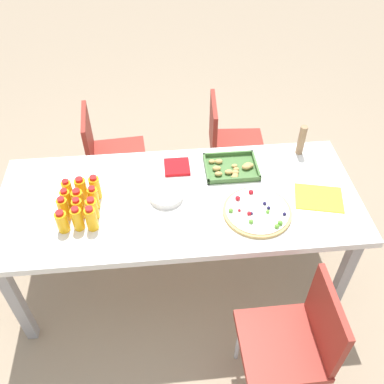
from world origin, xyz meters
TOP-DOWN VIEW (x-y plane):
  - ground_plane at (0.00, 0.00)m, footprint 12.00×12.00m
  - party_table at (0.00, 0.00)m, footprint 2.02×0.84m
  - chair_far_right at (0.42, 0.81)m, footprint 0.43×0.43m
  - chair_far_left at (-0.46, 0.76)m, footprint 0.43×0.43m
  - chair_near_right at (0.51, -0.76)m, footprint 0.40×0.40m
  - juice_bottle_0 at (-0.61, -0.18)m, footprint 0.06×0.06m
  - juice_bottle_1 at (-0.53, -0.17)m, footprint 0.06×0.06m
  - juice_bottle_2 at (-0.46, -0.18)m, footprint 0.06×0.06m
  - juice_bottle_3 at (-0.61, -0.10)m, footprint 0.06×0.06m
  - juice_bottle_4 at (-0.53, -0.10)m, footprint 0.05×0.05m
  - juice_bottle_5 at (-0.46, -0.10)m, footprint 0.06×0.06m
  - juice_bottle_6 at (-0.60, -0.02)m, footprint 0.05×0.05m
  - juice_bottle_7 at (-0.54, -0.03)m, footprint 0.06×0.06m
  - juice_bottle_8 at (-0.46, -0.03)m, footprint 0.05×0.05m
  - juice_bottle_9 at (-0.60, 0.05)m, footprint 0.05×0.05m
  - juice_bottle_10 at (-0.53, 0.06)m, footprint 0.06×0.06m
  - juice_bottle_11 at (-0.45, 0.05)m, footprint 0.06×0.06m
  - fruit_pizza at (0.41, -0.16)m, footprint 0.37×0.37m
  - snack_tray at (0.33, 0.20)m, footprint 0.31×0.25m
  - plate_stack at (-0.07, -0.00)m, footprint 0.19×0.19m
  - napkin_stack at (0.01, 0.25)m, footprint 0.15×0.15m
  - cardboard_tube at (0.78, 0.32)m, footprint 0.04×0.04m
  - paper_folder at (0.78, -0.08)m, footprint 0.30×0.26m

SIDE VIEW (x-z plane):
  - ground_plane at x=0.00m, z-range 0.00..0.00m
  - chair_far_right at x=0.42m, z-range 0.09..0.92m
  - chair_far_left at x=-0.46m, z-range 0.09..0.92m
  - chair_near_right at x=0.51m, z-range 0.09..0.92m
  - party_table at x=0.00m, z-range 0.31..1.06m
  - paper_folder at x=0.78m, z-range 0.76..0.76m
  - napkin_stack at x=0.01m, z-range 0.76..0.78m
  - fruit_pizza at x=0.41m, z-range 0.74..0.79m
  - snack_tray at x=0.33m, z-range 0.75..0.79m
  - plate_stack at x=-0.07m, z-range 0.76..0.79m
  - juice_bottle_7 at x=-0.54m, z-range 0.75..0.88m
  - juice_bottle_6 at x=-0.60m, z-range 0.75..0.89m
  - juice_bottle_0 at x=-0.61m, z-range 0.75..0.89m
  - juice_bottle_9 at x=-0.60m, z-range 0.75..0.89m
  - juice_bottle_4 at x=-0.53m, z-range 0.75..0.89m
  - juice_bottle_5 at x=-0.46m, z-range 0.75..0.89m
  - juice_bottle_10 at x=-0.53m, z-range 0.75..0.89m
  - juice_bottle_1 at x=-0.53m, z-range 0.75..0.90m
  - juice_bottle_8 at x=-0.46m, z-range 0.75..0.90m
  - juice_bottle_2 at x=-0.46m, z-range 0.75..0.90m
  - juice_bottle_3 at x=-0.61m, z-range 0.75..0.90m
  - juice_bottle_11 at x=-0.45m, z-range 0.75..0.90m
  - cardboard_tube at x=0.78m, z-range 0.76..0.95m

